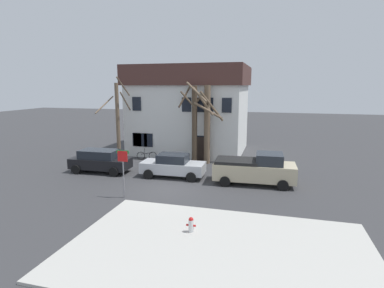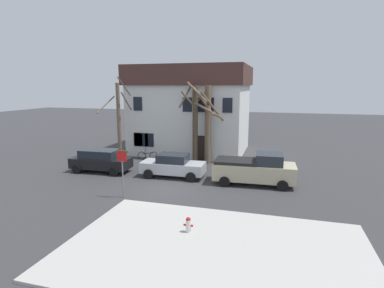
{
  "view_description": "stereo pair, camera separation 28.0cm",
  "coord_description": "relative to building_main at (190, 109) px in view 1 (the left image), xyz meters",
  "views": [
    {
      "loc": [
        6.33,
        -17.36,
        6.37
      ],
      "look_at": [
        0.77,
        3.21,
        2.35
      ],
      "focal_mm": 29.03,
      "sensor_mm": 36.0,
      "label": 1
    },
    {
      "loc": [
        6.6,
        -17.28,
        6.37
      ],
      "look_at": [
        0.77,
        3.21,
        2.35
      ],
      "focal_mm": 29.03,
      "sensor_mm": 36.0,
      "label": 2
    }
  ],
  "objects": [
    {
      "name": "ground_plane",
      "position": [
        1.74,
        -11.9,
        -4.17
      ],
      "size": [
        120.0,
        120.0,
        0.0
      ],
      "primitive_type": "plane",
      "color": "#38383A"
    },
    {
      "name": "sidewalk_slab",
      "position": [
        6.17,
        -18.2,
        -4.11
      ],
      "size": [
        11.9,
        7.6,
        0.12
      ],
      "primitive_type": "cube",
      "color": "#B7B5AD",
      "rests_on": "ground_plane"
    },
    {
      "name": "building_main",
      "position": [
        0.0,
        0.0,
        0.0
      ],
      "size": [
        10.83,
        8.57,
        8.18
      ],
      "color": "white",
      "rests_on": "ground_plane"
    },
    {
      "name": "tree_bare_near",
      "position": [
        -5.09,
        -5.18,
        -0.63
      ],
      "size": [
        2.45,
        2.64,
        7.11
      ],
      "color": "brown",
      "rests_on": "ground_plane"
    },
    {
      "name": "tree_bare_mid",
      "position": [
        1.68,
        -4.88,
        -0.71
      ],
      "size": [
        2.73,
        2.47,
        7.21
      ],
      "color": "#4C3D2D",
      "rests_on": "ground_plane"
    },
    {
      "name": "tree_bare_far",
      "position": [
        2.68,
        -4.76,
        -0.55
      ],
      "size": [
        3.12,
        2.97,
        6.75
      ],
      "color": "brown",
      "rests_on": "ground_plane"
    },
    {
      "name": "car_black_wagon",
      "position": [
        -4.4,
        -9.37,
        -3.28
      ],
      "size": [
        4.48,
        2.12,
        1.69
      ],
      "color": "black",
      "rests_on": "ground_plane"
    },
    {
      "name": "car_silver_sedan",
      "position": [
        1.25,
        -9.15,
        -3.34
      ],
      "size": [
        4.51,
        2.05,
        1.65
      ],
      "color": "#B7BABF",
      "rests_on": "ground_plane"
    },
    {
      "name": "pickup_truck_beige",
      "position": [
        6.92,
        -9.21,
        -3.16
      ],
      "size": [
        5.33,
        2.46,
        2.09
      ],
      "color": "#C6B793",
      "rests_on": "ground_plane"
    },
    {
      "name": "fire_hydrant",
      "position": [
        4.76,
        -17.17,
        -3.7
      ],
      "size": [
        0.42,
        0.22,
        0.68
      ],
      "color": "silver",
      "rests_on": "sidewalk_slab"
    },
    {
      "name": "street_sign_pole",
      "position": [
        -0.15,
        -13.83,
        -2.21
      ],
      "size": [
        0.76,
        0.07,
        2.8
      ],
      "color": "slate",
      "rests_on": "ground_plane"
    },
    {
      "name": "bicycle_leaning",
      "position": [
        -2.61,
        -4.85,
        -3.8
      ],
      "size": [
        1.71,
        0.49,
        1.03
      ],
      "color": "black",
      "rests_on": "ground_plane"
    }
  ]
}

